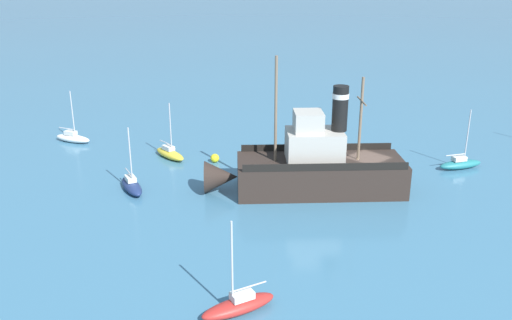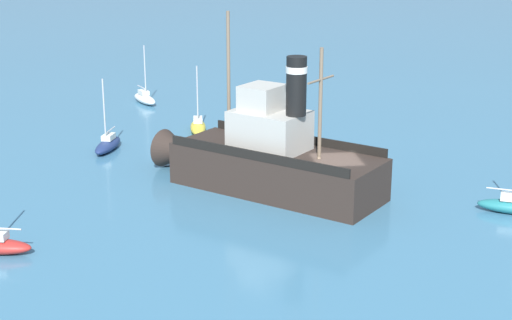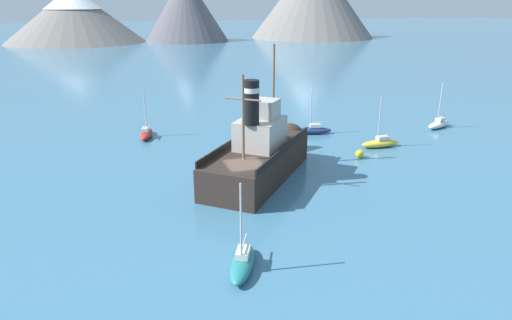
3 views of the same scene
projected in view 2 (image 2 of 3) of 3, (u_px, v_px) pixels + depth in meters
ground_plane at (335, 201)px, 42.77m from camera, size 600.00×600.00×0.00m
old_tugboat at (268, 159)px, 44.13m from camera, size 12.00×13.08×9.90m
sailboat_yellow at (198, 126)px, 56.62m from camera, size 3.84×1.24×4.90m
sailboat_navy at (108, 144)px, 52.13m from camera, size 3.96×2.13×4.90m
sailboat_white at (145, 98)px, 65.64m from camera, size 3.93×2.49×4.90m
mooring_buoy at (231, 139)px, 53.56m from camera, size 0.73×0.73×0.73m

